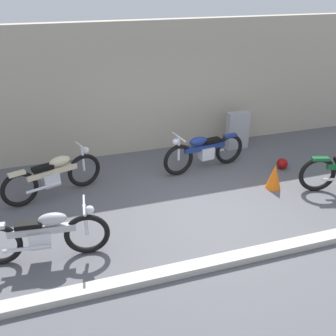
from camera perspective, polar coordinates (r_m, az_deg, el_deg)
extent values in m
plane|color=#56565B|center=(7.39, 6.32, -6.92)|extent=(40.00, 40.00, 0.00)
cube|color=#B2A893|center=(9.71, -1.41, 11.80)|extent=(18.00, 0.30, 3.16)
cube|color=#B7B2A8|center=(6.41, 11.17, -12.66)|extent=(18.00, 0.24, 0.12)
cube|color=#9E9EA3|center=(10.10, 10.22, 5.49)|extent=(0.60, 0.24, 0.98)
sphere|color=maroon|center=(9.37, 16.51, 0.63)|extent=(0.26, 0.26, 0.26)
cone|color=orange|center=(8.41, 15.41, -1.20)|extent=(0.32, 0.32, 0.55)
torus|color=black|center=(6.38, -11.84, -9.53)|extent=(0.73, 0.16, 0.73)
cube|color=silver|center=(6.44, -18.35, -9.88)|extent=(0.34, 0.23, 0.28)
cube|color=#ADADB2|center=(6.34, -18.11, -8.69)|extent=(1.03, 0.20, 0.12)
ellipsoid|color=#ADADB2|center=(6.22, -16.70, -7.22)|extent=(0.46, 0.24, 0.20)
cube|color=black|center=(6.30, -19.90, -7.84)|extent=(0.41, 0.22, 0.08)
cylinder|color=silver|center=(6.23, -12.07, -7.49)|extent=(0.06, 0.06, 0.55)
cylinder|color=silver|center=(6.08, -12.32, -5.36)|extent=(0.09, 0.58, 0.04)
sphere|color=silver|center=(6.13, -11.48, -6.08)|extent=(0.14, 0.14, 0.14)
cylinder|color=silver|center=(6.42, -20.14, -11.13)|extent=(0.70, 0.13, 0.06)
torus|color=black|center=(8.61, 1.55, 1.20)|extent=(0.74, 0.20, 0.73)
torus|color=black|center=(9.27, 9.01, 2.79)|extent=(0.74, 0.20, 0.73)
cube|color=silver|center=(8.94, 5.69, 2.20)|extent=(0.35, 0.25, 0.28)
cube|color=navy|center=(8.85, 5.46, 3.09)|extent=(1.03, 0.25, 0.12)
ellipsoid|color=navy|center=(8.69, 4.49, 3.98)|extent=(0.47, 0.26, 0.20)
cube|color=black|center=(8.89, 6.50, 4.06)|extent=(0.42, 0.24, 0.08)
cube|color=navy|center=(9.14, 9.16, 4.74)|extent=(0.34, 0.17, 0.06)
cylinder|color=silver|center=(8.50, 1.57, 2.88)|extent=(0.06, 0.06, 0.55)
cylinder|color=silver|center=(8.39, 1.60, 4.61)|extent=(0.12, 0.58, 0.04)
sphere|color=silver|center=(8.39, 1.10, 3.88)|extent=(0.14, 0.14, 0.14)
cylinder|color=silver|center=(9.16, 6.36, 2.31)|extent=(0.70, 0.16, 0.06)
torus|color=black|center=(8.53, 21.18, -0.89)|extent=(0.76, 0.31, 0.77)
cube|color=#145128|center=(8.38, 21.57, 1.27)|extent=(0.36, 0.22, 0.06)
torus|color=black|center=(8.34, -12.26, -0.35)|extent=(0.72, 0.32, 0.73)
torus|color=black|center=(7.98, -21.04, -2.96)|extent=(0.72, 0.32, 0.73)
cube|color=silver|center=(8.11, -16.89, -1.60)|extent=(0.37, 0.29, 0.28)
cube|color=beige|center=(8.05, -16.71, -0.50)|extent=(1.01, 0.42, 0.12)
ellipsoid|color=beige|center=(8.03, -15.69, 0.99)|extent=(0.48, 0.33, 0.20)
cube|color=black|center=(7.95, -18.03, -0.01)|extent=(0.44, 0.30, 0.08)
cube|color=beige|center=(7.82, -21.44, -0.79)|extent=(0.34, 0.22, 0.06)
cylinder|color=silver|center=(8.22, -12.45, 1.36)|extent=(0.06, 0.06, 0.55)
cylinder|color=silver|center=(8.11, -12.63, 3.12)|extent=(0.22, 0.56, 0.04)
sphere|color=silver|center=(8.18, -12.06, 2.62)|extent=(0.14, 0.14, 0.14)
cylinder|color=silver|center=(7.99, -17.84, -2.77)|extent=(0.68, 0.28, 0.06)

